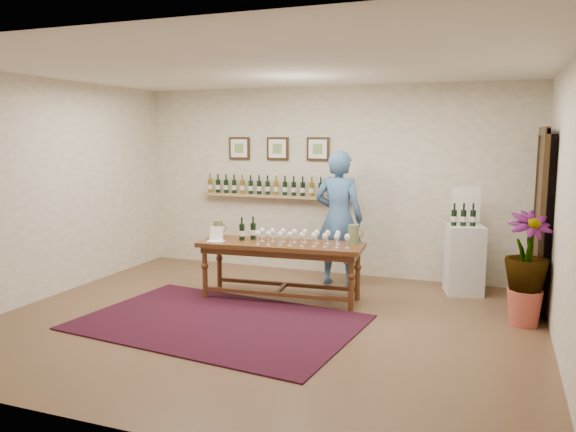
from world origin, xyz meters
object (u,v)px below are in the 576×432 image
(tasting_table, at_px, (281,251))
(potted_plant, at_px, (526,269))
(person, at_px, (339,218))
(display_pedestal, at_px, (464,260))

(tasting_table, distance_m, potted_plant, 2.88)
(tasting_table, height_order, person, person)
(tasting_table, bearing_deg, display_pedestal, 22.38)
(tasting_table, bearing_deg, potted_plant, -4.01)
(tasting_table, height_order, display_pedestal, display_pedestal)
(display_pedestal, bearing_deg, tasting_table, -153.02)
(display_pedestal, height_order, potted_plant, potted_plant)
(potted_plant, bearing_deg, person, 159.14)
(tasting_table, xyz_separation_m, person, (0.49, 0.94, 0.32))
(potted_plant, bearing_deg, tasting_table, -179.41)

